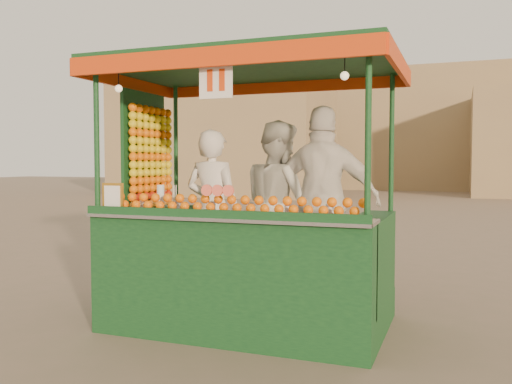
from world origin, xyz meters
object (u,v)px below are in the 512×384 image
at_px(vendor_left, 213,209).
at_px(vendor_right, 324,201).
at_px(juice_cart, 240,241).
at_px(vendor_middle, 279,205).

distance_m(vendor_left, vendor_right, 1.16).
bearing_deg(juice_cart, vendor_middle, 59.14).
bearing_deg(vendor_right, vendor_middle, -14.88).
height_order(juice_cart, vendor_left, juice_cart).
distance_m(juice_cart, vendor_middle, 0.60).
distance_m(juice_cart, vendor_right, 0.91).
xyz_separation_m(vendor_middle, vendor_right, (0.49, -0.08, 0.07)).
relative_size(vendor_left, vendor_middle, 0.95).
bearing_deg(juice_cart, vendor_right, 25.07).
bearing_deg(vendor_left, juice_cart, 152.36).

